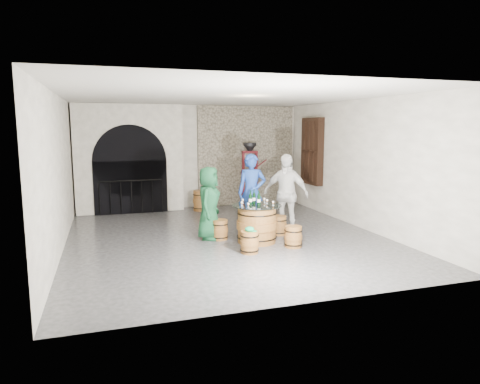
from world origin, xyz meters
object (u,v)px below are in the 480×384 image
object	(u,v)px
barrel_stool_left	(220,230)
side_barrel	(200,201)
barrel_stool_near_left	(250,242)
person_blue	(252,193)
wine_bottle_right	(254,198)
corking_press	(250,170)
barrel_stool_right	(279,225)
barrel_table	(257,224)
barrel_stool_far	(253,224)
person_green	(209,203)
wine_bottle_center	(259,199)
barrel_stool_near_right	(293,237)
person_white	(286,194)
wine_bottle_left	(250,199)

from	to	relation	value
barrel_stool_left	side_barrel	size ratio (longest dim) A/B	0.73
barrel_stool_near_left	person_blue	distance (m)	2.07
barrel_stool_left	side_barrel	distance (m)	3.50
wine_bottle_right	corking_press	world-z (taller)	corking_press
barrel_stool_left	barrel_stool_right	xyz separation A→B (m)	(1.44, 0.00, 0.00)
barrel_table	barrel_stool_far	xyz separation A→B (m)	(0.19, 0.84, -0.19)
barrel_stool_near_left	person_green	bearing A→B (deg)	110.92
person_green	wine_bottle_center	world-z (taller)	person_green
wine_bottle_center	corking_press	world-z (taller)	corking_press
barrel_stool_left	barrel_stool_right	world-z (taller)	same
wine_bottle_center	wine_bottle_right	world-z (taller)	same
barrel_table	barrel_stool_near_right	world-z (taller)	barrel_table
barrel_stool_far	barrel_stool_right	xyz separation A→B (m)	(0.52, -0.37, 0.00)
person_blue	side_barrel	distance (m)	3.01
barrel_table	barrel_stool_right	xyz separation A→B (m)	(0.72, 0.47, -0.19)
person_blue	side_barrel	world-z (taller)	person_blue
barrel_stool_left	wine_bottle_right	xyz separation A→B (m)	(0.72, -0.28, 0.74)
barrel_table	person_green	distance (m)	1.19
barrel_stool_near_right	wine_bottle_center	world-z (taller)	wine_bottle_center
barrel_stool_near_right	corking_press	xyz separation A→B (m)	(0.66, 4.79, 0.96)
person_white	wine_bottle_right	xyz separation A→B (m)	(-0.95, -0.44, 0.02)
side_barrel	corking_press	bearing A→B (deg)	7.73
barrel_stool_left	corking_press	world-z (taller)	corking_press
barrel_table	person_blue	distance (m)	1.23
person_white	corking_press	xyz separation A→B (m)	(0.31, 3.56, 0.24)
person_blue	person_white	xyz separation A→B (m)	(0.70, -0.46, 0.01)
person_green	barrel_stool_right	bearing A→B (deg)	-65.90
barrel_stool_near_right	barrel_stool_near_left	xyz separation A→B (m)	(-1.02, -0.13, 0.00)
wine_bottle_center	person_green	bearing A→B (deg)	146.62
barrel_stool_far	wine_bottle_left	xyz separation A→B (m)	(-0.32, -0.76, 0.74)
barrel_table	wine_bottle_right	world-z (taller)	wine_bottle_right
person_blue	corking_press	world-z (taller)	corking_press
barrel_stool_far	wine_bottle_left	world-z (taller)	wine_bottle_left
barrel_stool_near_left	wine_bottle_left	world-z (taller)	wine_bottle_left
barrel_stool_right	barrel_stool_near_left	xyz separation A→B (m)	(-1.14, -1.21, 0.00)
corking_press	barrel_stool_left	bearing A→B (deg)	-115.01
barrel_stool_near_left	person_blue	world-z (taller)	person_blue
side_barrel	barrel_stool_near_right	bearing A→B (deg)	-77.52
side_barrel	person_green	bearing A→B (deg)	-98.97
wine_bottle_left	corking_press	size ratio (longest dim) A/B	0.16
barrel_stool_near_right	person_green	bearing A→B (deg)	141.78
person_green	person_blue	distance (m)	1.29
barrel_stool_near_right	person_green	xyz separation A→B (m)	(-1.54, 1.21, 0.60)
person_green	barrel_stool_far	bearing A→B (deg)	-49.56
wine_bottle_left	barrel_table	bearing A→B (deg)	-29.43
person_blue	barrel_stool_near_left	bearing A→B (deg)	-93.25
barrel_stool_far	corking_press	size ratio (longest dim) A/B	0.22
person_white	barrel_stool_far	bearing A→B (deg)	-151.28
wine_bottle_left	side_barrel	bearing A→B (deg)	94.17
barrel_stool_near_right	side_barrel	distance (m)	4.67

